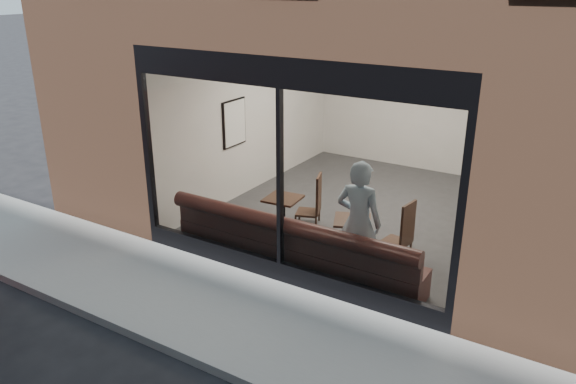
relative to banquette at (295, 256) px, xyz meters
The scene contains 21 objects.
ground 2.46m from the banquette, 90.00° to the right, with size 120.00×120.00×0.00m, color black.
sidewalk_near 1.47m from the banquette, 90.00° to the right, with size 40.00×2.00×0.01m, color gray.
kerb_near 2.51m from the banquette, 90.00° to the right, with size 40.00×0.10×0.12m, color gray.
host_building_pier_left 6.84m from the banquette, 124.05° to the left, with size 2.50×12.00×3.20m, color brown.
host_building_backfill 8.66m from the banquette, 90.00° to the left, with size 5.00×6.00×3.20m, color brown.
cafe_floor 2.56m from the banquette, 90.00° to the left, with size 6.00×6.00×0.00m, color #2D2D30.
cafe_ceiling 3.91m from the banquette, 90.00° to the left, with size 6.00×6.00×0.00m, color white.
cafe_wall_back 5.71m from the banquette, 90.00° to the left, with size 5.00×5.00×0.00m, color silver.
cafe_wall_left 3.82m from the banquette, 134.32° to the left, with size 6.00×6.00×0.00m, color silver.
cafe_wall_right 3.82m from the banquette, 45.68° to the left, with size 6.00×6.00×0.00m, color silver.
storefront_kick 0.41m from the banquette, 90.00° to the right, with size 5.00×0.10×0.30m, color black.
storefront_header 2.80m from the banquette, 90.00° to the right, with size 5.00×0.10×0.40m, color black.
storefront_mullion 1.38m from the banquette, 90.00° to the right, with size 0.06×0.10×2.50m, color black.
storefront_glass 1.39m from the banquette, 90.00° to the right, with size 4.80×4.80×0.00m, color white.
banquette is the anchor object (origin of this frame).
person 1.16m from the banquette, 11.88° to the left, with size 0.66×0.44×1.82m, color #9CB9CF.
cafe_table_left 1.15m from the banquette, 131.80° to the left, with size 0.55×0.55×0.04m, color black.
cafe_table_right 1.01m from the banquette, 40.78° to the left, with size 0.54×0.54×0.03m, color black.
cafe_chair_left 1.63m from the banquette, 112.90° to the left, with size 0.39×0.39×0.04m, color black.
cafe_chair_right 1.64m from the banquette, 46.54° to the left, with size 0.40×0.40×0.04m, color black.
wall_poster 3.35m from the banquette, 142.58° to the left, with size 0.02×0.63×0.83m, color white.
Camera 1 is at (3.83, -3.98, 4.12)m, focal length 35.00 mm.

